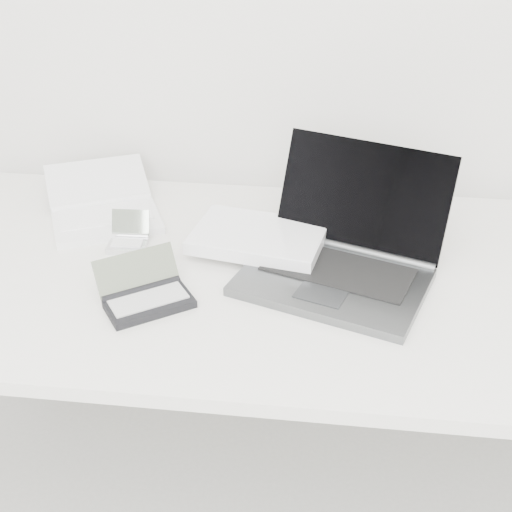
# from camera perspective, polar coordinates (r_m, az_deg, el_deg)

# --- Properties ---
(desk) EXTENTS (1.60, 0.80, 0.73)m
(desk) POSITION_cam_1_polar(r_m,az_deg,el_deg) (1.52, 1.30, -2.70)
(desk) COLOR white
(desk) RESTS_ON ground
(laptop_large) EXTENTS (0.56, 0.45, 0.23)m
(laptop_large) POSITION_cam_1_polar(r_m,az_deg,el_deg) (1.50, 4.43, 0.54)
(laptop_large) COLOR #55575A
(laptop_large) RESTS_ON desk
(netbook_open_white) EXTENTS (0.35, 0.39, 0.07)m
(netbook_open_white) POSITION_cam_1_polar(r_m,az_deg,el_deg) (1.74, -12.08, 3.67)
(netbook_open_white) COLOR white
(netbook_open_white) RESTS_ON desk
(pda_silver) EXTENTS (0.09, 0.10, 0.07)m
(pda_silver) POSITION_cam_1_polar(r_m,az_deg,el_deg) (1.61, -10.17, 1.34)
(pda_silver) COLOR silver
(pda_silver) RESTS_ON desk
(palmtop_charcoal) EXTENTS (0.21, 0.20, 0.08)m
(palmtop_charcoal) POSITION_cam_1_polar(r_m,az_deg,el_deg) (1.41, -8.81, -3.12)
(palmtop_charcoal) COLOR black
(palmtop_charcoal) RESTS_ON desk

